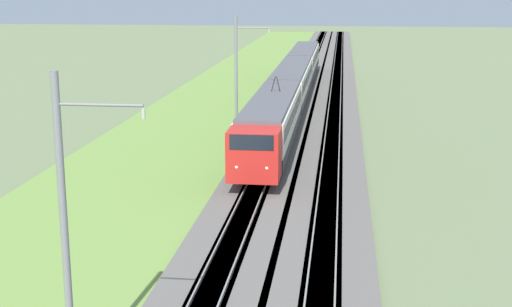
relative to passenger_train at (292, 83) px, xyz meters
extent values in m
cube|color=#605B56|center=(-7.38, 0.00, -2.25)|extent=(240.00, 4.40, 0.30)
cube|color=#605B56|center=(-7.38, -4.09, -2.25)|extent=(240.00, 4.40, 0.30)
cube|color=#4C4238|center=(-7.38, 0.00, -2.25)|extent=(240.00, 1.57, 0.30)
cube|color=gray|center=(-7.38, 0.53, -2.03)|extent=(240.00, 0.07, 0.15)
cube|color=gray|center=(-7.38, -0.53, -2.03)|extent=(240.00, 0.07, 0.15)
cube|color=#4C4238|center=(-7.38, -4.09, -2.25)|extent=(240.00, 1.57, 0.30)
cube|color=gray|center=(-7.38, -3.56, -2.03)|extent=(240.00, 0.07, 0.15)
cube|color=gray|center=(-7.38, -4.63, -2.03)|extent=(240.00, 0.07, 0.15)
cube|color=olive|center=(-7.38, 6.80, -2.34)|extent=(240.00, 13.74, 0.12)
cube|color=red|center=(-29.83, 0.00, -0.01)|extent=(2.42, 2.85, 2.78)
cube|color=black|center=(-30.19, 0.00, 0.92)|extent=(1.74, 2.38, 0.83)
sphere|color=#F2EAC6|center=(-30.99, 0.82, -0.47)|extent=(0.20, 0.20, 0.20)
sphere|color=#F2EAC6|center=(-30.99, -0.82, -0.47)|extent=(0.20, 0.20, 0.20)
cube|color=#2D2D33|center=(-19.78, 0.00, -1.01)|extent=(17.67, 2.97, 0.78)
cube|color=silver|center=(-19.78, 0.00, 0.38)|extent=(17.67, 2.97, 2.00)
cube|color=black|center=(-19.78, 0.00, 0.54)|extent=(16.26, 2.99, 0.84)
cube|color=#515156|center=(-19.78, 0.00, 1.50)|extent=(17.67, 2.73, 0.25)
cube|color=black|center=(-19.78, 0.00, -1.68)|extent=(16.79, 2.53, 0.55)
cylinder|color=black|center=(-26.82, 0.53, -1.52)|extent=(0.86, 0.12, 0.86)
cylinder|color=black|center=(-26.82, -0.53, -1.52)|extent=(0.86, 0.12, 0.86)
cube|color=#2D2D33|center=(-0.30, 0.00, -1.01)|extent=(20.09, 2.97, 0.78)
cube|color=silver|center=(-0.30, 0.00, 0.38)|extent=(20.09, 2.97, 2.00)
cube|color=black|center=(-0.30, 0.00, 0.54)|extent=(18.49, 2.99, 0.84)
cube|color=#515156|center=(-0.30, 0.00, 1.50)|extent=(20.09, 2.73, 0.25)
cube|color=black|center=(-0.30, 0.00, -1.68)|extent=(19.09, 2.53, 0.55)
cube|color=#2D2D33|center=(20.40, 0.00, -1.01)|extent=(20.09, 2.97, 0.78)
cube|color=silver|center=(20.40, 0.00, 0.38)|extent=(20.09, 2.97, 2.00)
cube|color=black|center=(20.40, 0.00, 0.54)|extent=(18.49, 2.99, 0.84)
cube|color=#515156|center=(20.40, 0.00, 1.50)|extent=(20.09, 2.73, 0.25)
cube|color=black|center=(20.40, 0.00, -1.68)|extent=(19.09, 2.53, 0.55)
cylinder|color=black|center=(-17.13, 0.17, 2.18)|extent=(0.06, 0.33, 1.08)
cylinder|color=black|center=(-17.13, -0.17, 2.18)|extent=(0.06, 0.33, 1.08)
cube|color=black|center=(-26.82, 0.00, -2.40)|extent=(0.10, 0.10, 0.00)
cylinder|color=slate|center=(-49.50, 2.95, 2.21)|extent=(0.22, 0.22, 9.23)
cylinder|color=slate|center=(-49.50, 1.75, 5.93)|extent=(0.08, 2.40, 0.08)
cylinder|color=#B2ADA8|center=(-49.50, 0.55, 5.73)|extent=(0.10, 0.10, 0.30)
cylinder|color=slate|center=(-16.64, 2.95, 2.30)|extent=(0.22, 0.22, 9.39)
cylinder|color=slate|center=(-16.64, 1.75, 6.09)|extent=(0.08, 2.40, 0.08)
cylinder|color=#B2ADA8|center=(-16.64, 0.55, 5.89)|extent=(0.10, 0.10, 0.30)
camera|label=1|loc=(-67.61, -4.64, 9.02)|focal=50.00mm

